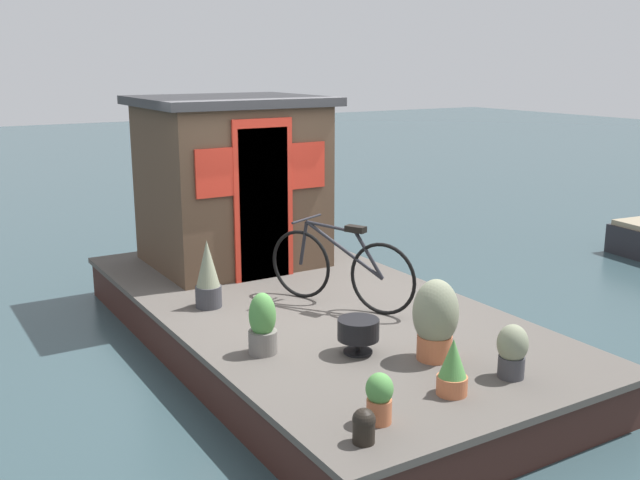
% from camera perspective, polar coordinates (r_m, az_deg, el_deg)
% --- Properties ---
extents(ground_plane, '(60.00, 60.00, 0.00)m').
position_cam_1_polar(ground_plane, '(7.70, -0.78, -8.24)').
color(ground_plane, '#2D4247').
extents(houseboat_deck, '(5.91, 2.98, 0.48)m').
position_cam_1_polar(houseboat_deck, '(7.61, -0.79, -6.57)').
color(houseboat_deck, '#4C4742').
rests_on(houseboat_deck, ground_plane).
extents(houseboat_cabin, '(1.85, 2.09, 2.00)m').
position_cam_1_polar(houseboat_cabin, '(8.89, -6.87, 4.61)').
color(houseboat_cabin, '#4C3828').
rests_on(houseboat_cabin, houseboat_deck).
extents(bicycle, '(1.53, 0.78, 0.86)m').
position_cam_1_polar(bicycle, '(7.33, 1.59, -2.17)').
color(bicycle, black).
rests_on(bicycle, houseboat_deck).
extents(potted_plant_geranium, '(0.26, 0.26, 0.69)m').
position_cam_1_polar(potted_plant_geranium, '(7.39, -8.70, -2.73)').
color(potted_plant_geranium, '#38383D').
rests_on(potted_plant_geranium, houseboat_deck).
extents(potted_plant_fern, '(0.23, 0.23, 0.43)m').
position_cam_1_polar(potted_plant_fern, '(5.56, 10.25, -9.74)').
color(potted_plant_fern, '#B2603D').
rests_on(potted_plant_fern, houseboat_deck).
extents(potted_plant_basil, '(0.19, 0.19, 0.36)m').
position_cam_1_polar(potted_plant_basil, '(5.10, 4.63, -12.07)').
color(potted_plant_basil, '#B2603D').
rests_on(potted_plant_basil, houseboat_deck).
extents(potted_plant_thyme, '(0.24, 0.24, 0.43)m').
position_cam_1_polar(potted_plant_thyme, '(5.93, 14.68, -8.28)').
color(potted_plant_thyme, '#38383D').
rests_on(potted_plant_thyme, houseboat_deck).
extents(potted_plant_mint, '(0.38, 0.38, 0.68)m').
position_cam_1_polar(potted_plant_mint, '(6.11, 8.95, -6.06)').
color(potted_plant_mint, '#B2603D').
rests_on(potted_plant_mint, houseboat_deck).
extents(potted_plant_ivy, '(0.24, 0.24, 0.53)m').
position_cam_1_polar(potted_plant_ivy, '(6.21, -4.48, -6.59)').
color(potted_plant_ivy, slate).
rests_on(potted_plant_ivy, houseboat_deck).
extents(charcoal_grill, '(0.35, 0.35, 0.30)m').
position_cam_1_polar(charcoal_grill, '(6.22, 2.99, -7.02)').
color(charcoal_grill, black).
rests_on(charcoal_grill, houseboat_deck).
extents(mooring_bollard, '(0.15, 0.15, 0.24)m').
position_cam_1_polar(mooring_bollard, '(4.88, 3.42, -14.16)').
color(mooring_bollard, black).
rests_on(mooring_bollard, houseboat_deck).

